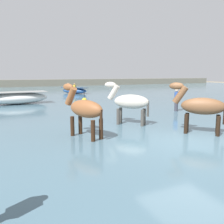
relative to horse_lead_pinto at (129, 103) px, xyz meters
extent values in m
plane|color=#84755B|center=(0.38, -3.13, -1.24)|extent=(120.00, 120.00, 0.00)
cube|color=#476675|center=(0.38, 6.87, -1.08)|extent=(90.00, 90.00, 0.33)
ellipsoid|color=beige|center=(0.06, -0.06, 0.05)|extent=(1.40, 1.39, 0.59)
cylinder|color=#45423C|center=(-0.43, 0.18, -0.74)|extent=(0.14, 0.14, 1.00)
cylinder|color=#45423C|center=(-0.19, 0.43, -0.74)|extent=(0.14, 0.14, 1.00)
cylinder|color=#45423C|center=(0.30, -0.54, -0.74)|extent=(0.14, 0.14, 1.00)
cylinder|color=#45423C|center=(0.55, -0.29, -0.74)|extent=(0.14, 0.14, 1.00)
cylinder|color=beige|center=(-0.49, 0.48, 0.42)|extent=(0.55, 0.54, 0.67)
ellipsoid|color=beige|center=(-0.60, 0.59, 0.73)|extent=(0.51, 0.50, 0.25)
cylinder|color=#45423C|center=(0.56, -0.55, -0.22)|extent=(0.09, 0.09, 0.63)
ellipsoid|color=brown|center=(-2.33, -1.21, 0.05)|extent=(1.02, 1.55, 0.59)
cylinder|color=black|center=(-2.68, -0.80, -0.74)|extent=(0.14, 0.14, 1.00)
cylinder|color=black|center=(-2.36, -0.66, -0.74)|extent=(0.14, 0.14, 1.00)
cylinder|color=black|center=(-2.30, -1.75, -0.74)|extent=(0.14, 0.14, 1.00)
cylinder|color=black|center=(-1.97, -1.62, -0.74)|extent=(0.14, 0.14, 1.00)
cylinder|color=brown|center=(-2.62, -0.49, 0.42)|extent=(0.42, 0.59, 0.67)
ellipsoid|color=brown|center=(-2.67, -0.36, 0.73)|extent=(0.38, 0.55, 0.25)
cylinder|color=black|center=(-2.06, -1.85, -0.22)|extent=(0.09, 0.09, 0.63)
ellipsoid|color=brown|center=(1.55, -2.48, 0.07)|extent=(1.38, 1.45, 0.60)
cylinder|color=black|center=(1.06, -2.22, -0.74)|extent=(0.14, 0.14, 1.01)
cylinder|color=black|center=(1.32, -1.98, -0.74)|extent=(0.14, 0.14, 1.01)
cylinder|color=black|center=(1.77, -2.99, -0.74)|extent=(0.14, 0.14, 1.01)
cylinder|color=black|center=(2.03, -2.75, -0.74)|extent=(0.14, 0.14, 1.01)
cylinder|color=brown|center=(1.02, -1.90, 0.44)|extent=(0.54, 0.56, 0.68)
ellipsoid|color=brown|center=(0.92, -1.79, 0.76)|extent=(0.50, 0.52, 0.26)
ellipsoid|color=silver|center=(-3.77, 9.39, -0.50)|extent=(4.28, 1.75, 0.83)
cube|color=gray|center=(-3.77, 9.39, -0.07)|extent=(4.11, 1.68, 0.04)
ellipsoid|color=#28518E|center=(2.59, 16.67, -0.61)|extent=(2.75, 3.13, 0.61)
cube|color=navy|center=(2.59, 16.67, -0.28)|extent=(2.64, 3.01, 0.04)
cube|color=white|center=(2.08, 17.37, -0.11)|extent=(0.30, 0.32, 0.30)
sphere|color=tan|center=(2.08, 17.37, 0.13)|extent=(0.18, 0.18, 0.18)
cube|color=gold|center=(2.60, 16.69, -0.11)|extent=(0.30, 0.32, 0.30)
sphere|color=#A37556|center=(2.60, 16.69, 0.13)|extent=(0.18, 0.18, 0.18)
cylinder|color=#383842|center=(4.23, 2.02, -0.80)|extent=(0.20, 0.20, 0.88)
cube|color=#3356A8|center=(4.23, 2.02, -0.09)|extent=(0.34, 0.38, 0.54)
sphere|color=beige|center=(4.23, 2.02, 0.29)|extent=(0.20, 0.20, 0.20)
sphere|color=yellow|center=(0.84, 8.27, -0.74)|extent=(0.36, 0.36, 0.36)
cylinder|color=black|center=(0.84, 8.27, -0.33)|extent=(0.04, 0.04, 0.46)
cube|color=#706B5B|center=(0.38, 34.72, -0.49)|extent=(80.00, 2.40, 1.51)
camera|label=1|loc=(-4.86, -8.52, 1.17)|focal=37.98mm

